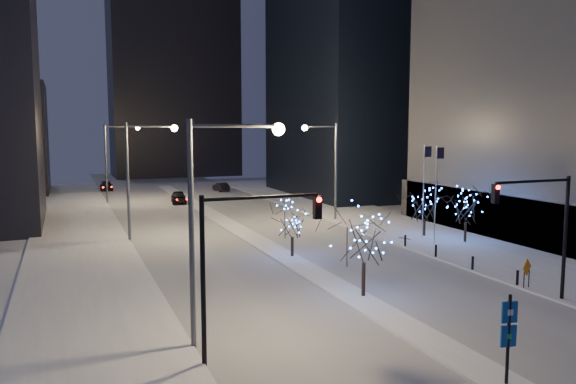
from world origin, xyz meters
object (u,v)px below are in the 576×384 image
street_lamp_w_near (215,200)px  car_far (106,186)px  car_near (179,197)px  car_mid (221,187)px  street_lamp_w_mid (140,165)px  traffic_signal_west (240,248)px  traffic_signal_east (545,218)px  construction_sign (527,270)px  street_lamp_w_far (114,152)px  holiday_tree_median_far (292,221)px  holiday_tree_median_near (364,237)px  street_lamp_east (328,159)px  wayfinding_sign (509,331)px  holiday_tree_plaza_near (466,206)px  holiday_tree_plaza_far (425,204)px

street_lamp_w_near → car_far: (-0.06, 65.83, -5.84)m
car_near → car_mid: size_ratio=1.14×
street_lamp_w_mid → car_mid: bearing=64.5°
traffic_signal_west → traffic_signal_east: 17.41m
car_mid → construction_sign: (3.31, -56.93, 0.56)m
street_lamp_w_far → street_lamp_w_mid: bearing=-90.0°
traffic_signal_west → traffic_signal_east: (17.38, 1.00, 0.00)m
street_lamp_w_mid → traffic_signal_east: size_ratio=1.43×
holiday_tree_median_far → construction_sign: size_ratio=2.33×
car_far → holiday_tree_median_near: holiday_tree_median_near is taller
street_lamp_east → wayfinding_sign: (-10.07, -36.00, -4.27)m
street_lamp_w_near → traffic_signal_east: (17.88, -1.00, -1.74)m
street_lamp_w_mid → street_lamp_w_near: bearing=-90.0°
holiday_tree_plaza_near → traffic_signal_west: bearing=-147.2°
holiday_tree_median_far → street_lamp_east: bearing=55.2°
traffic_signal_west → holiday_tree_median_far: size_ratio=1.70×
traffic_signal_east → car_near: traffic_signal_east is taller
traffic_signal_east → car_mid: 59.50m
construction_sign → car_mid: bearing=72.1°
street_lamp_w_near → street_lamp_east: size_ratio=1.00×
street_lamp_east → traffic_signal_east: size_ratio=1.43×
holiday_tree_median_far → construction_sign: (9.80, -12.81, -1.58)m
car_mid → wayfinding_sign: 66.71m
holiday_tree_median_far → holiday_tree_plaza_far: size_ratio=0.92×
street_lamp_east → holiday_tree_median_far: bearing=-124.8°
holiday_tree_plaza_near → holiday_tree_plaza_far: size_ratio=1.06×
car_far → holiday_tree_plaza_near: size_ratio=0.96×
traffic_signal_east → holiday_tree_plaza_near: (6.84, 14.58, -1.57)m
car_mid → holiday_tree_plaza_near: (8.79, -44.75, 2.53)m
holiday_tree_median_far → holiday_tree_plaza_near: holiday_tree_plaza_near is taller
holiday_tree_median_far → car_far: bearing=100.4°
car_mid → holiday_tree_plaza_near: bearing=95.4°
traffic_signal_west → car_far: 67.96m
street_lamp_east → holiday_tree_median_near: street_lamp_east is taller
construction_sign → holiday_tree_median_far: bearing=106.2°
street_lamp_w_mid → car_near: 24.30m
traffic_signal_east → holiday_tree_plaza_near: bearing=64.9°
holiday_tree_plaza_far → street_lamp_east: bearing=110.9°
car_mid → holiday_tree_plaza_far: bearing=94.3°
holiday_tree_median_near → holiday_tree_median_far: holiday_tree_median_near is taller
traffic_signal_west → traffic_signal_east: size_ratio=1.00×
holiday_tree_plaza_far → car_near: bearing=117.4°
car_far → wayfinding_sign: wayfinding_sign is taller
holiday_tree_median_far → car_near: bearing=93.4°
holiday_tree_plaza_near → wayfinding_sign: size_ratio=1.33×
street_lamp_w_far → holiday_tree_plaza_near: street_lamp_w_far is taller
car_near → holiday_tree_plaza_far: bearing=-54.9°
holiday_tree_plaza_near → street_lamp_w_far: bearing=124.2°
car_near → holiday_tree_median_near: bearing=-79.7°
holiday_tree_median_near → wayfinding_sign: size_ratio=1.44×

